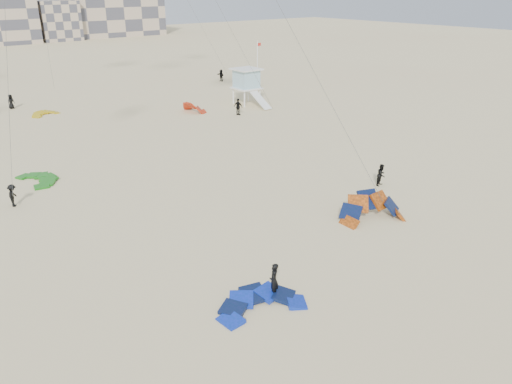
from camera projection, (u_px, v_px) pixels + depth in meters
ground at (297, 302)px, 23.40m from camera, size 320.00×320.00×0.00m
kite_ground_blue at (261, 307)px, 23.02m from camera, size 4.69×4.85×1.47m
kite_ground_orange at (372, 219)px, 31.67m from camera, size 5.57×5.55×4.37m
kite_ground_green at (38, 181)px, 37.83m from camera, size 4.16×3.97×0.63m
kite_ground_red_far at (194, 112)px, 58.51m from camera, size 3.69×3.61×3.29m
kite_ground_yellow at (45, 115)px, 57.06m from camera, size 3.80×3.92×1.23m
kitesurfer_main at (274, 280)px, 23.53m from camera, size 0.75×0.74×1.74m
kitesurfer_b at (381, 175)px, 36.75m from camera, size 0.92×0.79×1.64m
kitesurfer_c at (13, 196)px, 33.24m from camera, size 1.00×1.16×1.55m
kitesurfer_d at (238, 107)px, 56.64m from camera, size 0.81×1.20×1.90m
kitesurfer_e at (11, 102)px, 59.64m from camera, size 0.96×0.77×1.71m
kitesurfer_f at (221, 75)px, 76.82m from camera, size 0.57×1.66×1.77m
lifeguard_tower_near at (247, 87)px, 61.44m from camera, size 3.15×5.99×4.38m
flagpole at (258, 69)px, 63.62m from camera, size 0.59×0.09×7.32m
condo_east at (113, 6)px, 144.36m from camera, size 26.00×14.00×16.00m
condo_fill_right at (57, 21)px, 132.25m from camera, size 10.00×10.00×10.00m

